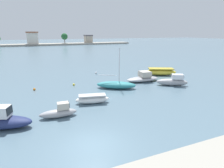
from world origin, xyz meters
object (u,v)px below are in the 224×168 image
moored_boat_1 (1,120)px  mooring_buoy_0 (74,85)px  moored_boat_7 (161,72)px  moored_boat_2 (59,112)px  mooring_buoy_2 (34,89)px  moored_boat_5 (143,78)px  mooring_buoy_1 (96,73)px  moored_boat_3 (92,99)px  moored_boat_4 (116,85)px  moored_boat_6 (173,81)px

moored_boat_1 → mooring_buoy_0: size_ratio=16.45×
moored_boat_1 → moored_boat_7: (23.32, 10.84, -0.03)m
moored_boat_2 → mooring_buoy_2: 9.61m
moored_boat_5 → mooring_buoy_1: bearing=124.3°
moored_boat_3 → moored_boat_7: moored_boat_7 is taller
moored_boat_4 → mooring_buoy_1: bearing=118.3°
moored_boat_7 → mooring_buoy_2: (-20.73, -1.18, -0.42)m
moored_boat_5 → moored_boat_2: bearing=-147.1°
moored_boat_1 → moored_boat_5: size_ratio=0.96×
moored_boat_2 → moored_boat_7: (18.84, 10.60, 0.12)m
moored_boat_6 → mooring_buoy_1: moored_boat_6 is taller
moored_boat_5 → moored_boat_7: 5.88m
moored_boat_2 → moored_boat_5: (13.60, 7.94, 0.07)m
moored_boat_3 → moored_boat_4: moored_boat_4 is taller
moored_boat_6 → mooring_buoy_2: size_ratio=13.82×
moored_boat_7 → moored_boat_1: bearing=-129.3°
moored_boat_5 → mooring_buoy_2: moored_boat_5 is taller
moored_boat_1 → moored_boat_3: moored_boat_1 is taller
mooring_buoy_1 → mooring_buoy_2: size_ratio=1.16×
moored_boat_1 → moored_boat_6: 21.21m
moored_boat_5 → moored_boat_6: bearing=-51.3°
moored_boat_2 → mooring_buoy_2: bearing=103.9°
mooring_buoy_2 → moored_boat_6: bearing=-15.7°
mooring_buoy_1 → mooring_buoy_2: bearing=-148.2°
moored_boat_4 → moored_boat_5: bearing=48.8°
mooring_buoy_0 → mooring_buoy_2: size_ratio=0.99×
moored_boat_4 → mooring_buoy_2: bearing=-167.4°
mooring_buoy_2 → moored_boat_3: bearing=-52.4°
moored_boat_1 → moored_boat_4: moored_boat_4 is taller
moored_boat_2 → moored_boat_3: 4.30m
moored_boat_5 → moored_boat_7: moored_boat_5 is taller
moored_boat_6 → mooring_buoy_2: moored_boat_6 is taller
moored_boat_5 → moored_boat_7: (5.25, 2.65, 0.05)m
mooring_buoy_2 → mooring_buoy_0: bearing=3.0°
moored_boat_1 → moored_boat_3: size_ratio=1.36×
mooring_buoy_2 → moored_boat_5: bearing=-5.5°
mooring_buoy_1 → mooring_buoy_2: (-10.53, -6.53, -0.02)m
moored_boat_2 → moored_boat_7: moored_boat_2 is taller
moored_boat_3 → moored_boat_4: (4.58, 4.03, 0.04)m
moored_boat_7 → mooring_buoy_2: moored_boat_7 is taller
moored_boat_1 → moored_boat_3: 8.55m
moored_boat_2 → moored_boat_5: size_ratio=0.62×
moored_boat_5 → moored_boat_6: (2.63, -3.61, 0.08)m
moored_boat_2 → mooring_buoy_0: bearing=73.7°
mooring_buoy_0 → mooring_buoy_1: mooring_buoy_1 is taller
moored_boat_2 → moored_boat_5: moored_boat_5 is taller
mooring_buoy_1 → moored_boat_7: bearing=-27.7°
moored_boat_4 → moored_boat_3: bearing=-108.3°
moored_boat_3 → moored_boat_7: size_ratio=0.66×
moored_boat_1 → mooring_buoy_1: bearing=72.6°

